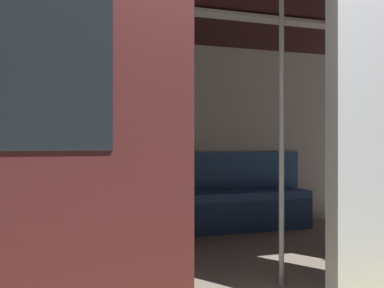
# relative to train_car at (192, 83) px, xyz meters

# --- Properties ---
(train_car) EXTENTS (6.40, 2.72, 2.29)m
(train_car) POSITION_rel_train_car_xyz_m (0.00, 0.00, 0.00)
(train_car) COLOR silver
(train_car) RESTS_ON ground_plane
(bench_seat) EXTENTS (3.40, 0.44, 0.45)m
(bench_seat) POSITION_rel_train_car_xyz_m (-0.05, -1.03, -1.17)
(bench_seat) COLOR #38609E
(bench_seat) RESTS_ON ground_plane
(person_seated) EXTENTS (0.55, 0.70, 1.18)m
(person_seated) POSITION_rel_train_car_xyz_m (0.03, -0.98, -0.84)
(person_seated) COLOR #D8CC4C
(person_seated) RESTS_ON ground_plane
(handbag) EXTENTS (0.26, 0.15, 0.17)m
(handbag) POSITION_rel_train_car_xyz_m (0.48, -1.10, -0.98)
(handbag) COLOR black
(handbag) RESTS_ON bench_seat
(book) EXTENTS (0.19, 0.25, 0.03)m
(book) POSITION_rel_train_car_xyz_m (-0.37, -1.11, -1.05)
(book) COLOR #26598C
(book) RESTS_ON bench_seat
(grab_pole_door) EXTENTS (0.04, 0.04, 2.15)m
(grab_pole_door) POSITION_rel_train_car_xyz_m (0.33, 0.74, -0.43)
(grab_pole_door) COLOR silver
(grab_pole_door) RESTS_ON ground_plane
(grab_pole_far) EXTENTS (0.04, 0.04, 2.15)m
(grab_pole_far) POSITION_rel_train_car_xyz_m (-0.43, 0.72, -0.43)
(grab_pole_far) COLOR silver
(grab_pole_far) RESTS_ON ground_plane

